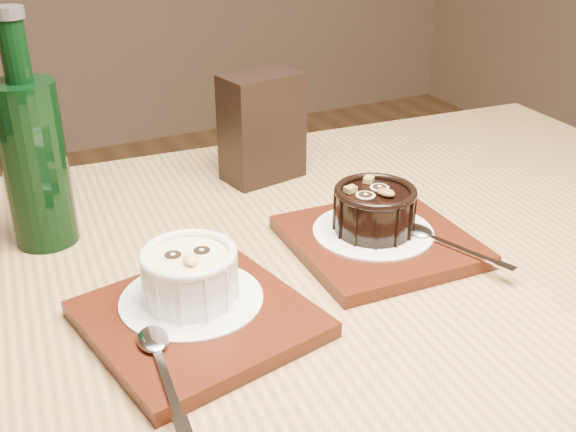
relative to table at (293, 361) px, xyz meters
name	(u,v)px	position (x,y,z in m)	size (l,w,h in m)	color
table	(293,361)	(0.00, 0.00, 0.00)	(1.26, 0.89, 0.75)	olive
tray_left	(199,319)	(-0.10, -0.02, 0.10)	(0.18, 0.18, 0.01)	#46180B
doily_left	(192,299)	(-0.10, 0.00, 0.11)	(0.13, 0.13, 0.00)	white
ramekin_white	(190,272)	(-0.10, 0.00, 0.13)	(0.09, 0.09, 0.05)	white
spoon_left	(162,365)	(-0.16, -0.08, 0.11)	(0.03, 0.13, 0.01)	white
tray_right	(379,241)	(0.12, 0.03, 0.10)	(0.18, 0.18, 0.01)	#46180B
doily_right	(373,231)	(0.12, 0.04, 0.11)	(0.13, 0.13, 0.00)	white
ramekin_dark	(375,208)	(0.12, 0.04, 0.13)	(0.09, 0.09, 0.05)	black
spoon_right	(445,241)	(0.17, -0.02, 0.11)	(0.03, 0.13, 0.01)	white
condiment_stand	(262,127)	(0.09, 0.26, 0.16)	(0.10, 0.06, 0.14)	black
green_bottle	(34,158)	(-0.20, 0.21, 0.19)	(0.07, 0.07, 0.25)	black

